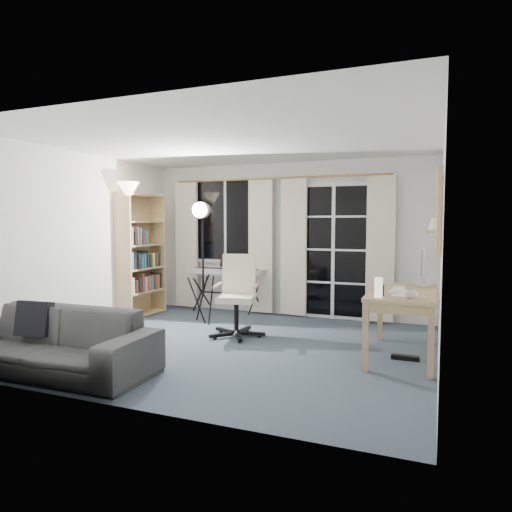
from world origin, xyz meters
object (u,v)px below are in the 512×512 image
Objects in this scene: studio_light at (202,224)px; keyboard_piano at (228,272)px; mug at (410,292)px; torchiere_lamp at (129,210)px; sofa at (50,330)px; bookshelf at (139,258)px; monitor at (424,263)px; office_chair at (238,287)px; desk at (403,299)px.

keyboard_piano is at bearing 77.78° from studio_light.
mug is at bearing -35.86° from keyboard_piano.
sofa is (0.71, -2.18, -1.24)m from torchiere_lamp.
torchiere_lamp is 1.14× the size of studio_light.
bookshelf is 16.06× the size of mug.
mug reaches higher than sofa.
mug is (-0.10, -0.95, -0.22)m from monitor.
office_chair is 2.34m from sofa.
keyboard_piano is at bearing 145.91° from mug.
studio_light is at bearing 14.31° from torchiere_lamp.
mug is (2.91, -1.15, -0.65)m from studio_light.
mug is at bearing -16.31° from bookshelf.
studio_light is 1.32× the size of desk.
sofa is (0.85, -2.59, -0.50)m from bookshelf.
desk is at bearing 28.13° from sofa.
studio_light is (1.05, 0.27, -0.21)m from torchiere_lamp.
office_chair is at bearing -175.46° from monitor.
office_chair reaches higher than keyboard_piano.
mug is at bearing -33.36° from office_chair.
bookshelf is 1.07× the size of studio_light.
keyboard_piano is 0.90× the size of desk.
mug is 3.52m from sofa.
studio_light is at bearing 175.80° from monitor.
studio_light is at bearing 166.58° from desk.
mug is (2.16, -0.76, 0.17)m from office_chair.
torchiere_lamp is 1.51× the size of desk.
office_chair is 2.30m from mug.
torchiere_lamp is at bearing 167.41° from mug.
desk is at bearing 101.31° from mug.
keyboard_piano is 3.28m from sofa.
sofa is at bearing -72.06° from torchiere_lamp.
office_chair is (0.75, -0.40, -0.82)m from studio_light.
keyboard_piano is (1.08, 1.06, -0.98)m from torchiere_lamp.
office_chair is (1.80, -0.13, -1.03)m from torchiere_lamp.
torchiere_lamp is at bearing -137.30° from keyboard_piano.
studio_light reaches higher than office_chair.
keyboard_piano is at bearing 44.47° from torchiere_lamp.
office_chair reaches higher than sofa.
sofa is at bearing -146.47° from monitor.
bookshelf is at bearing 163.53° from studio_light.
office_chair is 8.83× the size of mug.
studio_light is 2.68m from sofa.
monitor is (4.20, -0.34, 0.09)m from bookshelf.
studio_light is at bearing 80.43° from sofa.
sofa is (-1.09, -2.06, -0.21)m from office_chair.
office_chair is at bearing -14.19° from bookshelf.
studio_light is 3.20m from mug.
bookshelf is 4.22m from monitor.
mug is at bearing -12.59° from torchiere_lamp.
sofa is (-0.38, -3.25, -0.26)m from keyboard_piano.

